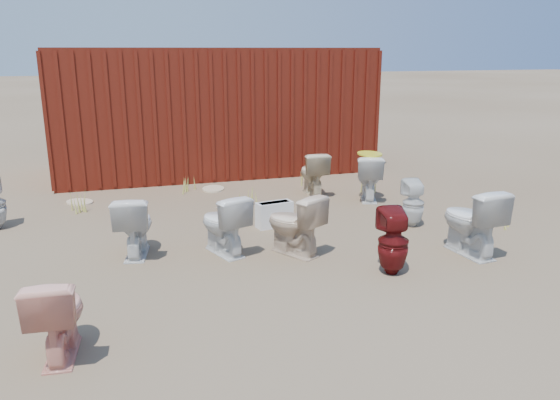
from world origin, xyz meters
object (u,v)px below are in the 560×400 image
object	(u,v)px
toilet_front_e	(471,221)
toilet_back_beige_left	(294,224)
toilet_back_yellowlid	(369,177)
toilet_front_pink	(57,315)
toilet_front_a	(134,225)
shipping_container	(214,110)
toilet_front_maroon	(393,242)
loose_tank	(274,214)
toilet_back_e	(413,203)
toilet_front_c	(223,224)
toilet_back_beige_right	(313,173)

from	to	relation	value
toilet_front_e	toilet_back_beige_left	size ratio (longest dim) A/B	1.10
toilet_back_yellowlid	toilet_front_pink	bearing A→B (deg)	59.89
toilet_front_pink	toilet_front_a	bearing A→B (deg)	-102.61
toilet_back_beige_left	shipping_container	bearing A→B (deg)	-120.10
toilet_front_maroon	toilet_back_beige_left	size ratio (longest dim) A/B	0.98
toilet_front_a	loose_tank	xyz separation A→B (m)	(1.88, 0.56, -0.20)
toilet_front_a	toilet_back_e	size ratio (longest dim) A/B	1.13
toilet_front_a	toilet_back_beige_left	bearing A→B (deg)	174.74
toilet_back_beige_left	toilet_back_e	bearing A→B (deg)	165.26
toilet_front_maroon	toilet_back_beige_left	distance (m)	1.22
loose_tank	toilet_front_maroon	bearing A→B (deg)	-77.69
shipping_container	toilet_front_c	size ratio (longest dim) A/B	8.13
toilet_front_maroon	toilet_back_e	xyz separation A→B (m)	(1.06, 1.42, -0.04)
toilet_front_pink	loose_tank	bearing A→B (deg)	-128.65
toilet_back_beige_right	loose_tank	xyz separation A→B (m)	(-1.10, -1.48, -0.19)
shipping_container	toilet_front_c	world-z (taller)	shipping_container
toilet_back_yellowlid	toilet_back_e	world-z (taller)	toilet_back_yellowlid
toilet_back_beige_left	toilet_front_maroon	bearing A→B (deg)	103.16
toilet_front_maroon	toilet_front_e	xyz separation A→B (m)	(1.17, 0.27, 0.04)
toilet_back_beige_right	toilet_back_yellowlid	bearing A→B (deg)	147.32
shipping_container	toilet_back_yellowlid	world-z (taller)	shipping_container
shipping_container	toilet_back_beige_left	xyz separation A→B (m)	(0.04, -5.06, -0.83)
toilet_back_beige_right	toilet_back_yellowlid	xyz separation A→B (m)	(0.76, -0.56, 0.00)
toilet_front_maroon	toilet_front_e	size ratio (longest dim) A/B	0.89
toilet_front_a	toilet_back_e	xyz separation A→B (m)	(3.72, 0.03, -0.04)
loose_tank	toilet_back_beige_left	bearing A→B (deg)	-102.88
toilet_front_a	toilet_front_pink	xyz separation A→B (m)	(-0.67, -2.11, -0.02)
toilet_front_pink	toilet_back_beige_right	distance (m)	5.53
toilet_front_pink	toilet_front_c	distance (m)	2.52
toilet_front_c	toilet_front_e	world-z (taller)	toilet_front_e
toilet_front_c	loose_tank	world-z (taller)	toilet_front_c
toilet_front_e	loose_tank	distance (m)	2.57
loose_tank	toilet_front_a	bearing A→B (deg)	-173.05
toilet_front_c	toilet_back_e	size ratio (longest dim) A/B	1.13
toilet_front_a	toilet_front_pink	bearing A→B (deg)	82.58
toilet_front_c	toilet_back_beige_right	world-z (taller)	toilet_front_c
loose_tank	toilet_front_pink	bearing A→B (deg)	-143.25
toilet_front_a	loose_tank	world-z (taller)	toilet_front_a
toilet_front_a	toilet_front_c	xyz separation A→B (m)	(1.01, -0.25, -0.00)
shipping_container	toilet_front_e	distance (m)	6.07
toilet_front_c	toilet_front_e	distance (m)	2.94
loose_tank	toilet_front_c	bearing A→B (deg)	-146.58
shipping_container	toilet_back_e	bearing A→B (deg)	-66.77
shipping_container	toilet_front_pink	size ratio (longest dim) A/B	8.49
toilet_back_e	loose_tank	distance (m)	1.92
toilet_front_maroon	toilet_back_beige_left	xyz separation A→B (m)	(-0.84, 0.88, 0.01)
toilet_front_pink	toilet_back_yellowlid	size ratio (longest dim) A/B	0.95
toilet_front_a	toilet_front_pink	size ratio (longest dim) A/B	1.05
toilet_front_c	toilet_back_beige_left	world-z (taller)	toilet_back_beige_left
shipping_container	toilet_front_a	distance (m)	4.96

